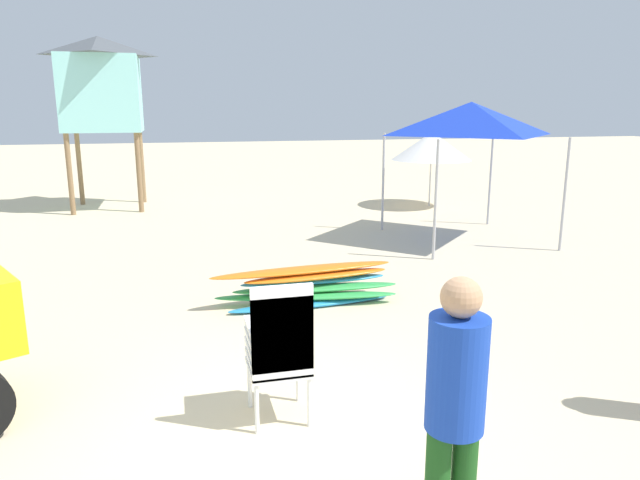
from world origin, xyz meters
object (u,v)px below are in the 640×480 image
(lifeguard_near_center, at_px, (455,403))
(popup_canopy, at_px, (471,119))
(stacked_plastic_chairs, at_px, (280,342))
(beach_umbrella_left, at_px, (432,146))
(surfboard_pile, at_px, (311,285))
(lifeguard_tower, at_px, (101,84))

(lifeguard_near_center, height_order, popup_canopy, popup_canopy)
(stacked_plastic_chairs, distance_m, beach_umbrella_left, 10.97)
(surfboard_pile, bearing_deg, beach_umbrella_left, 54.30)
(lifeguard_near_center, bearing_deg, surfboard_pile, 86.66)
(lifeguard_near_center, bearing_deg, stacked_plastic_chairs, 112.00)
(lifeguard_tower, bearing_deg, stacked_plastic_chairs, -78.25)
(stacked_plastic_chairs, height_order, lifeguard_near_center, lifeguard_near_center)
(popup_canopy, height_order, beach_umbrella_left, popup_canopy)
(lifeguard_near_center, relative_size, beach_umbrella_left, 0.82)
(popup_canopy, distance_m, beach_umbrella_left, 3.91)
(lifeguard_tower, bearing_deg, popup_canopy, -38.21)
(surfboard_pile, bearing_deg, stacked_plastic_chairs, -108.25)
(surfboard_pile, xyz_separation_m, lifeguard_near_center, (-0.26, -4.40, 0.70))
(popup_canopy, distance_m, lifeguard_tower, 8.91)
(lifeguard_near_center, xyz_separation_m, beach_umbrella_left, (4.99, 10.99, 0.60))
(stacked_plastic_chairs, distance_m, lifeguard_near_center, 1.77)
(lifeguard_tower, relative_size, beach_umbrella_left, 2.07)
(popup_canopy, xyz_separation_m, beach_umbrella_left, (0.99, 3.71, -0.75))
(stacked_plastic_chairs, xyz_separation_m, popup_canopy, (4.66, 5.65, 1.60))
(popup_canopy, xyz_separation_m, lifeguard_tower, (-6.98, 5.49, 0.76))
(popup_canopy, relative_size, beach_umbrella_left, 1.29)
(popup_canopy, relative_size, lifeguard_tower, 0.62)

